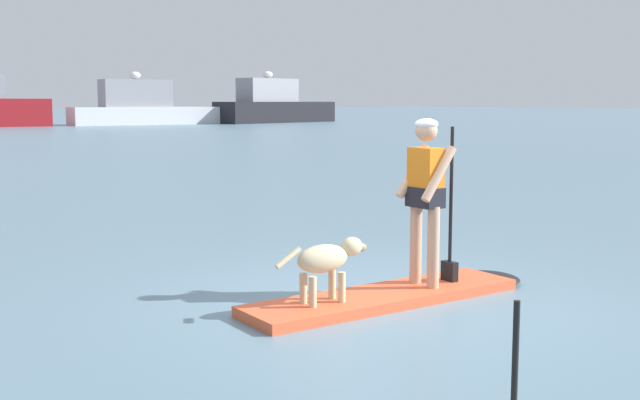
{
  "coord_description": "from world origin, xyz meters",
  "views": [
    {
      "loc": [
        -5.05,
        -5.45,
        1.93
      ],
      "look_at": [
        0.0,
        1.0,
        0.9
      ],
      "focal_mm": 43.94,
      "sensor_mm": 36.0,
      "label": 1
    }
  ],
  "objects": [
    {
      "name": "paddleboard",
      "position": [
        0.22,
        -0.02,
        0.05
      ],
      "size": [
        3.26,
        0.91,
        0.1
      ],
      "color": "#E55933",
      "rests_on": "ground_plane"
    },
    {
      "name": "dog",
      "position": [
        -0.67,
        0.04,
        0.49
      ],
      "size": [
        1.0,
        0.26,
        0.58
      ],
      "color": "#CCB78C",
      "rests_on": "paddleboard"
    },
    {
      "name": "ground_plane",
      "position": [
        0.0,
        0.0,
        0.0
      ],
      "size": [
        400.0,
        400.0,
        0.0
      ],
      "primitive_type": "plane",
      "color": "slate"
    },
    {
      "name": "moored_boat_far_port",
      "position": [
        23.94,
        55.66,
        1.39
      ],
      "size": [
        12.88,
        4.76,
        4.38
      ],
      "color": "silver",
      "rests_on": "ground_plane"
    },
    {
      "name": "moored_boat_center",
      "position": [
        36.18,
        54.0,
        1.5
      ],
      "size": [
        13.24,
        5.21,
        4.64
      ],
      "color": "black",
      "rests_on": "ground_plane"
    },
    {
      "name": "person_paddler",
      "position": [
        0.53,
        -0.04,
        1.06
      ],
      "size": [
        0.62,
        0.5,
        1.67
      ],
      "color": "tan",
      "rests_on": "paddleboard"
    }
  ]
}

